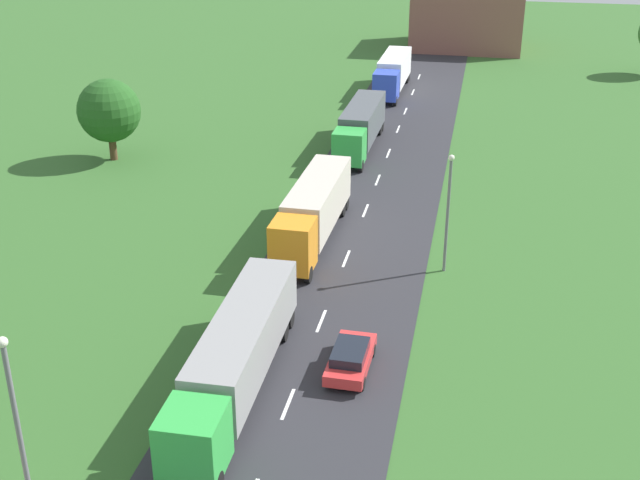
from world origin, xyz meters
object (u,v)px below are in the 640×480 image
at_px(truck_second, 313,209).
at_px(lamppost_lead, 21,445).
at_px(tree_maple, 109,111).
at_px(truck_lead, 237,355).
at_px(distant_building, 467,18).
at_px(truck_third, 361,125).
at_px(lamppost_second, 448,207).
at_px(truck_fourth, 393,72).
at_px(car_second, 350,358).

distance_m(truck_second, lamppost_lead, 29.06).
bearing_deg(tree_maple, truck_lead, -56.76).
distance_m(truck_lead, distant_building, 82.81).
height_order(truck_third, lamppost_second, lamppost_second).
relative_size(truck_lead, truck_second, 1.13).
bearing_deg(lamppost_second, distant_building, 91.35).
xyz_separation_m(truck_fourth, lamppost_lead, (-4.09, -67.91, 2.93)).
distance_m(lamppost_lead, distant_building, 94.38).
bearing_deg(distant_building, truck_fourth, -104.45).
relative_size(truck_second, car_second, 2.95).
relative_size(truck_lead, tree_maple, 2.18).
bearing_deg(truck_fourth, tree_maple, -126.73).
height_order(truck_third, truck_fourth, truck_fourth).
bearing_deg(lamppost_lead, lamppost_second, 64.52).
bearing_deg(distant_building, truck_second, -96.17).
bearing_deg(lamppost_lead, truck_fourth, 86.55).
height_order(tree_maple, distant_building, distant_building).
distance_m(truck_second, distant_building, 65.49).
distance_m(truck_lead, car_second, 5.68).
bearing_deg(truck_third, car_second, -81.83).
bearing_deg(car_second, truck_fourth, 94.81).
bearing_deg(distant_building, tree_maple, -116.83).
bearing_deg(car_second, truck_second, 108.50).
relative_size(truck_lead, distant_building, 1.04).
xyz_separation_m(lamppost_lead, tree_maple, (-15.82, 41.22, -0.94)).
distance_m(truck_second, lamppost_second, 9.27).
relative_size(car_second, tree_maple, 0.65).
xyz_separation_m(truck_second, car_second, (4.91, -14.67, -1.38)).
xyz_separation_m(truck_fourth, lamppost_second, (8.25, -42.00, 1.99)).
xyz_separation_m(truck_fourth, car_second, (4.54, -53.90, -1.35)).
bearing_deg(truck_lead, lamppost_second, 59.76).
bearing_deg(truck_third, truck_second, -90.05).
bearing_deg(truck_lead, tree_maple, 123.24).
distance_m(truck_lead, truck_fourth, 56.64).
distance_m(truck_lead, truck_third, 36.79).
bearing_deg(truck_lead, truck_third, 90.12).
distance_m(lamppost_lead, lamppost_second, 28.71).
bearing_deg(truck_second, car_second, -71.50).
height_order(truck_third, car_second, truck_third).
bearing_deg(truck_fourth, truck_lead, -90.28).
height_order(lamppost_lead, distant_building, lamppost_lead).
height_order(truck_fourth, distant_building, distant_building).
height_order(lamppost_lead, tree_maple, lamppost_lead).
relative_size(truck_second, distant_building, 0.92).
distance_m(car_second, distant_building, 79.84).
xyz_separation_m(truck_second, lamppost_lead, (-3.72, -28.67, 2.90)).
xyz_separation_m(lamppost_second, distant_building, (-1.59, 67.86, -0.32)).
xyz_separation_m(truck_lead, tree_maple, (-19.64, 29.96, 2.09)).
bearing_deg(lamppost_second, tree_maple, 151.46).
bearing_deg(lamppost_lead, tree_maple, 111.00).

